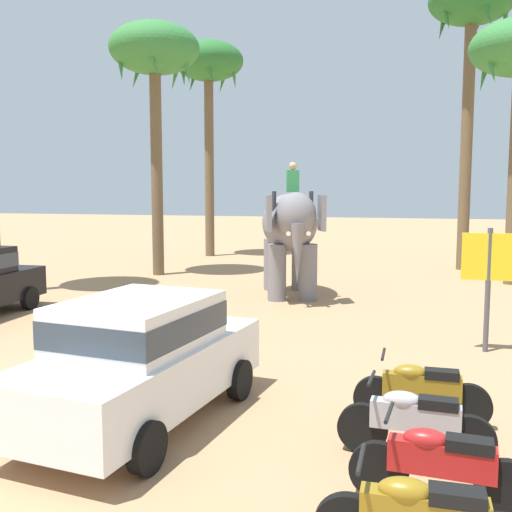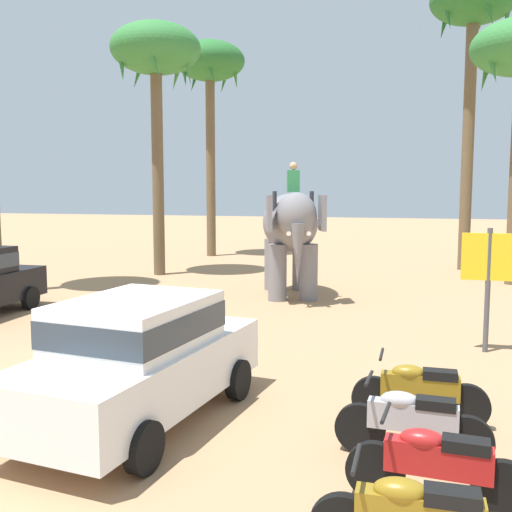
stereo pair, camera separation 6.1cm
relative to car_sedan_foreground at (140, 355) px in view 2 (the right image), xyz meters
name	(u,v)px [view 2 (the right image)]	position (x,y,z in m)	size (l,w,h in m)	color
ground_plane	(43,419)	(-1.33, -0.27, -0.93)	(120.00, 120.00, 0.00)	tan
car_sedan_foreground	(140,355)	(0.00, 0.00, 0.00)	(2.24, 4.27, 1.70)	white
elephant_with_mahout	(291,229)	(-0.08, 9.87, 1.06)	(2.57, 4.02, 3.88)	slate
motorcycle_second_in_row	(437,464)	(3.79, -1.25, -0.46)	(1.80, 0.55, 0.94)	black
motorcycle_mid_row	(412,421)	(3.53, -0.19, -0.46)	(1.80, 0.55, 0.94)	black
motorcycle_fourth_in_row	(419,390)	(3.61, 0.93, -0.46)	(1.80, 0.55, 0.94)	black
palm_tree_behind_elephant	(473,13)	(5.22, 17.43, 8.76)	(3.20, 3.20, 11.08)	brown
palm_tree_left_of_road	(156,57)	(-5.67, 12.95, 6.87)	(3.20, 3.20, 8.99)	brown
palm_tree_far_back	(210,69)	(-5.95, 19.36, 7.67)	(3.20, 3.20, 9.87)	brown
signboard_yellow	(489,265)	(4.83, 4.96, 0.76)	(1.00, 0.10, 2.40)	#4C4C51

